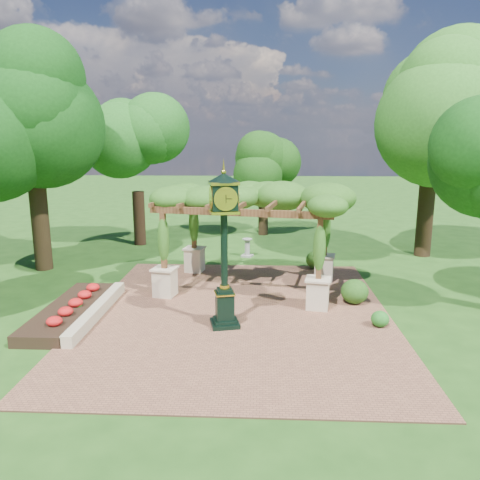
{
  "coord_description": "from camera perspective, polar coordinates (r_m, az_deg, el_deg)",
  "views": [
    {
      "loc": [
        0.77,
        -13.74,
        5.73
      ],
      "look_at": [
        0.0,
        2.5,
        2.2
      ],
      "focal_mm": 35.0,
      "sensor_mm": 36.0,
      "label": 1
    }
  ],
  "objects": [
    {
      "name": "sundial",
      "position": [
        23.13,
        0.9,
        -1.07
      ],
      "size": [
        0.63,
        0.63,
        0.91
      ],
      "rotation": [
        0.0,
        0.0,
        -0.3
      ],
      "color": "gray",
      "rests_on": "ground"
    },
    {
      "name": "tree_west_near",
      "position": [
        22.13,
        -24.2,
        13.94
      ],
      "size": [
        4.84,
        4.84,
        9.88
      ],
      "color": "#322414",
      "rests_on": "ground"
    },
    {
      "name": "pergola",
      "position": [
        17.65,
        1.09,
        4.46
      ],
      "size": [
        7.11,
        5.19,
        4.07
      ],
      "rotation": [
        0.0,
        0.0,
        -0.19
      ],
      "color": "beige",
      "rests_on": "brick_plaza"
    },
    {
      "name": "shrub_back",
      "position": [
        21.16,
        9.23,
        -2.4
      ],
      "size": [
        1.01,
        1.01,
        0.79
      ],
      "primitive_type": "ellipsoid",
      "rotation": [
        0.0,
        0.0,
        0.16
      ],
      "color": "#30641D",
      "rests_on": "brick_plaza"
    },
    {
      "name": "flower_bed",
      "position": [
        16.52,
        -19.98,
        -8.15
      ],
      "size": [
        1.5,
        5.0,
        0.36
      ],
      "primitive_type": "cube",
      "color": "red",
      "rests_on": "ground"
    },
    {
      "name": "tree_east_far",
      "position": [
        24.55,
        22.6,
        14.53
      ],
      "size": [
        5.42,
        5.42,
        10.31
      ],
      "color": "#322113",
      "rests_on": "ground"
    },
    {
      "name": "pedestal_clock",
      "position": [
        13.97,
        -1.94,
        0.48
      ],
      "size": [
        1.14,
        1.14,
        4.82
      ],
      "rotation": [
        0.0,
        0.0,
        0.23
      ],
      "color": "black",
      "rests_on": "brick_plaza"
    },
    {
      "name": "ground",
      "position": [
        14.91,
        -0.46,
        -10.36
      ],
      "size": [
        120.0,
        120.0,
        0.0
      ],
      "primitive_type": "plane",
      "color": "#1E4714",
      "rests_on": "ground"
    },
    {
      "name": "border_wall",
      "position": [
        16.2,
        -17.01,
        -8.28
      ],
      "size": [
        0.35,
        5.0,
        0.4
      ],
      "primitive_type": "cube",
      "color": "#C6B793",
      "rests_on": "ground"
    },
    {
      "name": "tree_north",
      "position": [
        28.03,
        2.93,
        10.0
      ],
      "size": [
        3.25,
        3.25,
        6.78
      ],
      "color": "#332414",
      "rests_on": "ground"
    },
    {
      "name": "tree_west_far",
      "position": [
        25.86,
        -12.56,
        10.77
      ],
      "size": [
        3.95,
        3.95,
        7.57
      ],
      "color": "black",
      "rests_on": "ground"
    },
    {
      "name": "brick_plaza",
      "position": [
        15.83,
        -0.26,
        -8.9
      ],
      "size": [
        10.0,
        12.0,
        0.04
      ],
      "primitive_type": "cube",
      "color": "brown",
      "rests_on": "ground"
    },
    {
      "name": "shrub_mid",
      "position": [
        17.02,
        13.8,
        -6.11
      ],
      "size": [
        1.02,
        1.02,
        0.86
      ],
      "primitive_type": "ellipsoid",
      "rotation": [
        0.0,
        0.0,
        0.06
      ],
      "color": "#204714",
      "rests_on": "brick_plaza"
    },
    {
      "name": "shrub_front",
      "position": [
        15.26,
        16.71,
        -9.19
      ],
      "size": [
        0.69,
        0.69,
        0.5
      ],
      "primitive_type": "ellipsoid",
      "rotation": [
        0.0,
        0.0,
        0.3
      ],
      "color": "#1F611B",
      "rests_on": "brick_plaza"
    }
  ]
}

